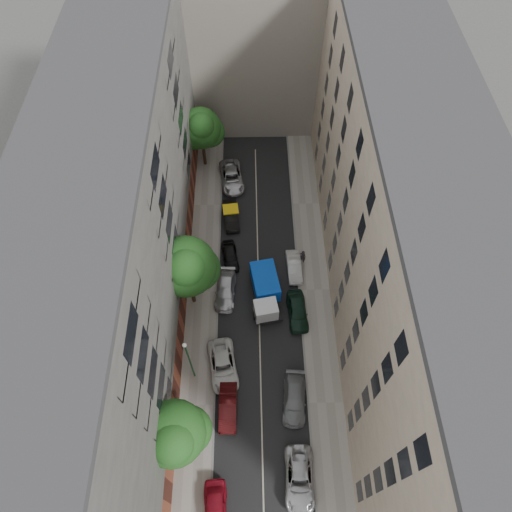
{
  "coord_description": "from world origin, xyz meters",
  "views": [
    {
      "loc": [
        -0.63,
        -21.82,
        39.41
      ],
      "look_at": [
        -0.25,
        0.21,
        6.0
      ],
      "focal_mm": 32.0,
      "sensor_mm": 36.0,
      "label": 1
    }
  ],
  "objects_px": {
    "car_left_3": "(225,290)",
    "lamp_post": "(189,358)",
    "car_right_0": "(299,479)",
    "car_right_2": "(297,311)",
    "tree_far": "(202,130)",
    "tree_near": "(175,435)",
    "car_left_0": "(215,512)",
    "car_left_2": "(223,366)",
    "car_right_1": "(294,399)",
    "car_left_5": "(231,216)",
    "tree_mid": "(187,269)",
    "pedestrian": "(303,256)",
    "car_right_3": "(294,267)",
    "car_left_6": "(232,177)",
    "tarp_truck": "(265,291)",
    "car_left_1": "(228,407)",
    "car_left_4": "(230,256)"
  },
  "relations": [
    {
      "from": "car_left_0",
      "to": "tree_mid",
      "type": "height_order",
      "value": "tree_mid"
    },
    {
      "from": "car_left_0",
      "to": "car_left_5",
      "type": "xyz_separation_m",
      "value": [
        0.8,
        28.0,
        -0.05
      ]
    },
    {
      "from": "car_left_6",
      "to": "car_right_2",
      "type": "xyz_separation_m",
      "value": [
        6.4,
        -17.2,
        0.01
      ]
    },
    {
      "from": "car_left_5",
      "to": "tree_mid",
      "type": "xyz_separation_m",
      "value": [
        -3.37,
        -10.11,
        5.5
      ]
    },
    {
      "from": "car_left_2",
      "to": "car_right_1",
      "type": "relative_size",
      "value": 1.09
    },
    {
      "from": "car_left_6",
      "to": "tree_mid",
      "type": "bearing_deg",
      "value": -110.28
    },
    {
      "from": "tarp_truck",
      "to": "tree_near",
      "type": "xyz_separation_m",
      "value": [
        -6.81,
        -13.9,
        4.36
      ]
    },
    {
      "from": "tree_far",
      "to": "car_left_5",
      "type": "bearing_deg",
      "value": -69.4
    },
    {
      "from": "car_right_2",
      "to": "pedestrian",
      "type": "height_order",
      "value": "pedestrian"
    },
    {
      "from": "car_left_3",
      "to": "tree_mid",
      "type": "relative_size",
      "value": 0.51
    },
    {
      "from": "car_left_4",
      "to": "car_left_6",
      "type": "height_order",
      "value": "car_left_6"
    },
    {
      "from": "car_right_1",
      "to": "car_right_2",
      "type": "distance_m",
      "value": 8.24
    },
    {
      "from": "tree_far",
      "to": "car_left_0",
      "type": "bearing_deg",
      "value": -86.35
    },
    {
      "from": "tree_mid",
      "to": "car_right_0",
      "type": "bearing_deg",
      "value": -60.38
    },
    {
      "from": "car_left_3",
      "to": "lamp_post",
      "type": "relative_size",
      "value": 0.66
    },
    {
      "from": "car_left_2",
      "to": "car_right_3",
      "type": "distance_m",
      "value": 12.29
    },
    {
      "from": "pedestrian",
      "to": "car_right_0",
      "type": "bearing_deg",
      "value": 107.43
    },
    {
      "from": "car_right_3",
      "to": "car_right_2",
      "type": "bearing_deg",
      "value": -92.89
    },
    {
      "from": "car_left_3",
      "to": "lamp_post",
      "type": "bearing_deg",
      "value": -103.16
    },
    {
      "from": "car_left_0",
      "to": "tree_far",
      "type": "distance_m",
      "value": 36.65
    },
    {
      "from": "car_right_3",
      "to": "pedestrian",
      "type": "bearing_deg",
      "value": 44.06
    },
    {
      "from": "car_left_3",
      "to": "car_right_2",
      "type": "relative_size",
      "value": 1.06
    },
    {
      "from": "car_left_6",
      "to": "pedestrian",
      "type": "height_order",
      "value": "pedestrian"
    },
    {
      "from": "car_right_0",
      "to": "car_right_2",
      "type": "xyz_separation_m",
      "value": [
        0.8,
        14.29,
        0.07
      ]
    },
    {
      "from": "car_left_2",
      "to": "tree_near",
      "type": "height_order",
      "value": "tree_near"
    },
    {
      "from": "car_right_0",
      "to": "car_right_2",
      "type": "distance_m",
      "value": 14.31
    },
    {
      "from": "car_left_3",
      "to": "tree_mid",
      "type": "height_order",
      "value": "tree_mid"
    },
    {
      "from": "tarp_truck",
      "to": "car_left_1",
      "type": "bearing_deg",
      "value": -117.64
    },
    {
      "from": "car_left_3",
      "to": "tree_near",
      "type": "height_order",
      "value": "tree_near"
    },
    {
      "from": "car_left_1",
      "to": "lamp_post",
      "type": "bearing_deg",
      "value": 136.0
    },
    {
      "from": "car_left_5",
      "to": "car_left_2",
      "type": "bearing_deg",
      "value": -98.12
    },
    {
      "from": "car_right_0",
      "to": "car_left_4",
      "type": "bearing_deg",
      "value": 106.79
    },
    {
      "from": "car_left_0",
      "to": "tree_far",
      "type": "xyz_separation_m",
      "value": [
        -2.32,
        36.29,
        4.61
      ]
    },
    {
      "from": "car_left_1",
      "to": "car_left_6",
      "type": "height_order",
      "value": "car_left_6"
    },
    {
      "from": "car_left_3",
      "to": "tree_near",
      "type": "bearing_deg",
      "value": -97.51
    },
    {
      "from": "tree_far",
      "to": "lamp_post",
      "type": "height_order",
      "value": "tree_far"
    },
    {
      "from": "car_left_0",
      "to": "car_right_3",
      "type": "bearing_deg",
      "value": 68.24
    },
    {
      "from": "car_left_0",
      "to": "pedestrian",
      "type": "height_order",
      "value": "pedestrian"
    },
    {
      "from": "car_right_3",
      "to": "car_left_4",
      "type": "bearing_deg",
      "value": 164.68
    },
    {
      "from": "car_left_0",
      "to": "pedestrian",
      "type": "bearing_deg",
      "value": 66.92
    },
    {
      "from": "car_left_0",
      "to": "car_left_2",
      "type": "height_order",
      "value": "car_left_0"
    },
    {
      "from": "tarp_truck",
      "to": "tree_near",
      "type": "bearing_deg",
      "value": -126.04
    },
    {
      "from": "car_right_3",
      "to": "tree_mid",
      "type": "height_order",
      "value": "tree_mid"
    },
    {
      "from": "car_left_2",
      "to": "car_right_2",
      "type": "height_order",
      "value": "car_right_2"
    },
    {
      "from": "car_left_0",
      "to": "car_left_1",
      "type": "distance_m",
      "value": 7.64
    },
    {
      "from": "car_left_4",
      "to": "tree_near",
      "type": "distance_m",
      "value": 19.44
    },
    {
      "from": "car_right_2",
      "to": "tree_far",
      "type": "height_order",
      "value": "tree_far"
    },
    {
      "from": "car_right_2",
      "to": "car_right_3",
      "type": "bearing_deg",
      "value": 86.27
    },
    {
      "from": "tarp_truck",
      "to": "car_right_2",
      "type": "relative_size",
      "value": 1.36
    },
    {
      "from": "tree_near",
      "to": "lamp_post",
      "type": "height_order",
      "value": "tree_near"
    }
  ]
}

